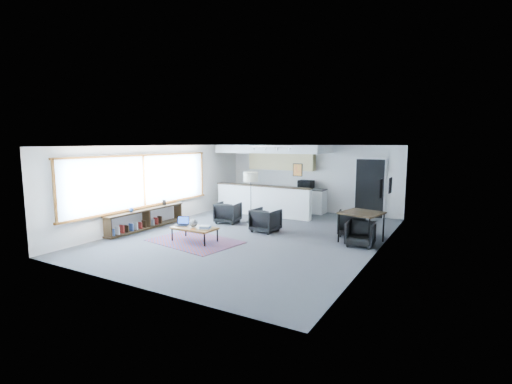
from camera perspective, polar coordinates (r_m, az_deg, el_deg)
The scene contains 21 objects.
room at distance 10.69m, azimuth -0.38°, elevation 0.12°, with size 7.02×9.02×2.62m.
window at distance 12.13m, azimuth -16.89°, elevation 1.42°, with size 0.10×5.95×1.66m.
console at distance 12.08m, azimuth -16.66°, elevation -4.02°, with size 0.35×3.00×0.80m.
kitchenette at distance 14.49m, azimuth 2.89°, elevation 2.40°, with size 4.20×1.96×2.60m.
doorway at distance 14.01m, azimuth 17.11°, elevation 0.65°, with size 1.10×0.12×2.15m.
track_light at distance 12.81m, azimuth 2.30°, elevation 6.87°, with size 1.60×0.07×0.15m.
wall_art_lower at distance 9.81m, azimuth 18.66°, elevation 0.51°, with size 0.03×0.38×0.48m.
wall_art_upper at distance 11.09m, azimuth 19.96°, elevation 0.97°, with size 0.03×0.34×0.44m.
kilim_rug at distance 10.39m, azimuth -9.40°, elevation -7.48°, with size 2.63×1.99×0.01m.
coffee_table at distance 10.30m, azimuth -9.44°, elevation -5.54°, with size 1.23×0.67×0.40m.
laptop at distance 10.61m, azimuth -11.20°, elevation -4.65°, with size 0.41×0.38×0.24m.
ceramic_pot at distance 10.29m, azimuth -9.63°, elevation -4.73°, with size 0.23×0.23×0.23m.
book_stack at distance 10.05m, azimuth -7.83°, elevation -5.41°, with size 0.38×0.35×0.10m.
coaster at distance 10.06m, azimuth -9.71°, elevation -5.68°, with size 0.11×0.11×0.01m.
armchair_left at distance 12.53m, azimuth -4.36°, elevation -3.03°, with size 0.74×0.70×0.77m, color black.
armchair_right at distance 11.29m, azimuth 1.47°, elevation -4.18°, with size 0.75×0.70×0.77m, color black.
floor_lamp at distance 12.45m, azimuth -0.80°, elevation 2.07°, with size 0.63×0.63×1.71m.
dining_table at distance 10.44m, azimuth 15.95°, elevation -3.39°, with size 1.18×1.18×0.83m.
dining_chair_near at distance 10.14m, azimuth 15.76°, elevation -6.32°, with size 0.59×0.55×0.61m, color black.
dining_chair_far at distance 11.20m, azimuth 14.52°, elevation -4.79°, with size 0.65×0.61×0.67m, color black.
microwave at distance 14.45m, azimuth 7.69°, elevation 1.31°, with size 0.57×0.31×0.38m, color black.
Camera 1 is at (5.32, -9.17, 2.70)m, focal length 26.00 mm.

